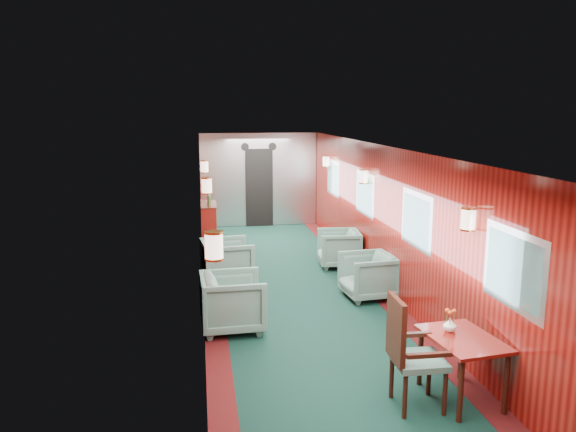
% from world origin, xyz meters
% --- Properties ---
extents(room, '(12.00, 12.10, 2.40)m').
position_xyz_m(room, '(0.00, 0.00, 1.63)').
color(room, black).
rests_on(room, ground).
extents(bulkhead, '(2.98, 0.17, 2.39)m').
position_xyz_m(bulkhead, '(0.00, 5.91, 1.18)').
color(bulkhead, silver).
rests_on(bulkhead, ground).
extents(windows_right, '(0.02, 8.60, 0.80)m').
position_xyz_m(windows_right, '(1.49, 0.25, 1.45)').
color(windows_right, silver).
rests_on(windows_right, ground).
extents(wall_sconces, '(2.97, 7.97, 0.25)m').
position_xyz_m(wall_sconces, '(0.00, 0.57, 1.79)').
color(wall_sconces, beige).
rests_on(wall_sconces, ground).
extents(dining_table, '(0.74, 0.98, 0.68)m').
position_xyz_m(dining_table, '(1.12, -3.29, 0.57)').
color(dining_table, maroon).
rests_on(dining_table, ground).
extents(side_chair, '(0.53, 0.56, 1.16)m').
position_xyz_m(side_chair, '(0.51, -3.36, 0.63)').
color(side_chair, '#214D48').
rests_on(side_chair, ground).
extents(credenza, '(0.34, 1.08, 1.24)m').
position_xyz_m(credenza, '(-1.34, 3.77, 0.49)').
color(credenza, maroon).
rests_on(credenza, ground).
extents(flower_vase, '(0.18, 0.18, 0.14)m').
position_xyz_m(flower_vase, '(1.05, -3.12, 0.75)').
color(flower_vase, white).
rests_on(flower_vase, dining_table).
extents(armchair_left_near, '(0.90, 0.87, 0.79)m').
position_xyz_m(armchair_left_near, '(-1.11, -1.03, 0.39)').
color(armchair_left_near, '#214D48').
rests_on(armchair_left_near, ground).
extents(armchair_left_far, '(0.94, 0.92, 0.78)m').
position_xyz_m(armchair_left_far, '(-1.07, 1.09, 0.39)').
color(armchair_left_far, '#214D48').
rests_on(armchair_left_far, ground).
extents(armchair_right_near, '(0.87, 0.85, 0.72)m').
position_xyz_m(armchair_right_near, '(1.11, -0.04, 0.36)').
color(armchair_right_near, '#214D48').
rests_on(armchair_right_near, ground).
extents(armchair_right_far, '(0.85, 0.83, 0.71)m').
position_xyz_m(armchair_right_far, '(1.10, 1.81, 0.36)').
color(armchair_right_far, '#214D48').
rests_on(armchair_right_far, ground).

